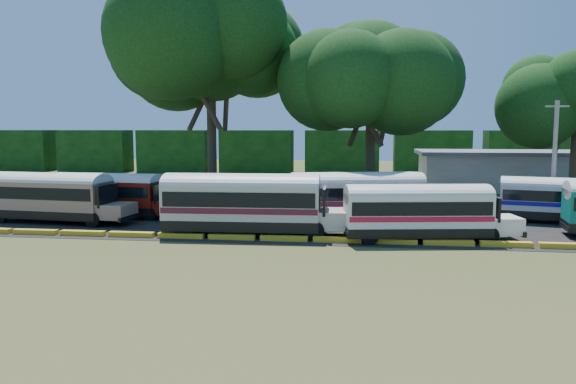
# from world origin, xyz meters

# --- Properties ---
(ground) EXTENTS (160.00, 160.00, 0.00)m
(ground) POSITION_xyz_m (0.00, 0.00, 0.00)
(ground) COLOR #2E4717
(ground) RESTS_ON ground
(asphalt_strip) EXTENTS (64.00, 24.00, 0.02)m
(asphalt_strip) POSITION_xyz_m (1.00, 12.00, 0.01)
(asphalt_strip) COLOR black
(asphalt_strip) RESTS_ON ground
(curb) EXTENTS (53.70, 0.45, 0.30)m
(curb) POSITION_xyz_m (-0.00, 1.00, 0.15)
(curb) COLOR gold
(curb) RESTS_ON ground
(terminal_building) EXTENTS (19.00, 9.00, 4.00)m
(terminal_building) POSITION_xyz_m (18.00, 30.00, 2.03)
(terminal_building) COLOR beige
(terminal_building) RESTS_ON ground
(treeline_backdrop) EXTENTS (130.00, 4.00, 6.00)m
(treeline_backdrop) POSITION_xyz_m (0.00, 48.00, 3.00)
(treeline_backdrop) COLOR black
(treeline_backdrop) RESTS_ON ground
(bus_beige) EXTENTS (10.46, 3.59, 3.37)m
(bus_beige) POSITION_xyz_m (-17.82, 5.11, 1.93)
(bus_beige) COLOR black
(bus_beige) RESTS_ON ground
(bus_red) EXTENTS (9.72, 3.12, 3.14)m
(bus_red) POSITION_xyz_m (-15.00, 7.87, 1.80)
(bus_red) COLOR black
(bus_red) RESTS_ON ground
(bus_cream_west) EXTENTS (11.31, 3.21, 3.69)m
(bus_cream_west) POSITION_xyz_m (-3.95, 2.41, 2.08)
(bus_cream_west) COLOR black
(bus_cream_west) RESTS_ON ground
(bus_cream_east) EXTENTS (10.88, 5.06, 3.47)m
(bus_cream_east) POSITION_xyz_m (2.66, 7.16, 1.96)
(bus_cream_east) COLOR black
(bus_cream_east) RESTS_ON ground
(bus_white_red) EXTENTS (10.06, 3.95, 3.22)m
(bus_white_red) POSITION_xyz_m (6.08, 2.06, 1.82)
(bus_white_red) COLOR black
(bus_white_red) RESTS_ON ground
(bus_white_blue) EXTENTS (9.56, 4.40, 3.05)m
(bus_white_blue) POSITION_xyz_m (16.14, 9.32, 1.73)
(bus_white_blue) COLOR black
(bus_white_blue) RESTS_ON ground
(tree_west) EXTENTS (13.45, 13.45, 18.44)m
(tree_west) POSITION_xyz_m (-10.21, 17.89, 13.47)
(tree_west) COLOR #37291B
(tree_west) RESTS_ON ground
(tree_center) EXTENTS (11.79, 11.79, 15.08)m
(tree_center) POSITION_xyz_m (3.43, 17.90, 10.72)
(tree_center) COLOR #37291B
(tree_center) RESTS_ON ground
(utility_pole) EXTENTS (1.60, 0.30, 8.25)m
(utility_pole) POSITION_xyz_m (16.28, 12.10, 4.24)
(utility_pole) COLOR gray
(utility_pole) RESTS_ON ground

